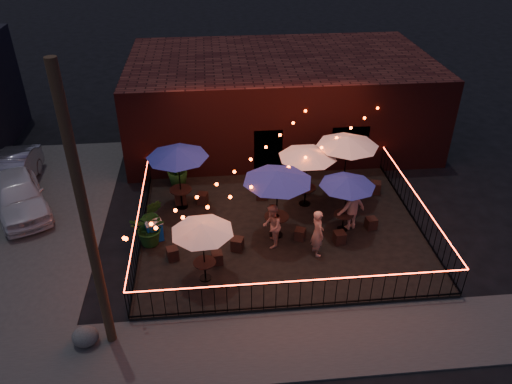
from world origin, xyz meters
The scene contains 37 objects.
ground centered at (0.00, 0.00, 0.00)m, with size 110.00×110.00×0.00m, color black.
patio centered at (0.00, 2.00, 0.07)m, with size 10.00×8.00×0.15m, color black.
sidewalk centered at (0.00, -3.25, 0.03)m, with size 18.00×2.50×0.05m, color #3C3A38.
brick_building centered at (1.00, 9.99, 2.00)m, with size 14.00×8.00×4.00m.
utility_pole centered at (-5.40, -2.60, 4.00)m, with size 0.26×0.26×8.00m, color #3C2F18.
fence_front centered at (0.00, -2.00, 0.66)m, with size 10.00×0.04×1.04m.
fence_left centered at (-5.00, 2.00, 0.66)m, with size 0.04×8.00×1.04m.
fence_right centered at (5.00, 2.00, 0.66)m, with size 0.04×8.00×1.04m.
festoon_lights centered at (-1.01, 1.70, 2.52)m, with size 10.02×8.72×1.32m.
cafe_table_0 centered at (-2.77, -0.46, 2.11)m, with size 2.47×2.47×2.15m.
cafe_table_1 centered at (-3.62, 3.76, 2.48)m, with size 2.39×2.39×2.55m.
cafe_table_2 centered at (-0.22, 1.59, 2.55)m, with size 2.75×2.75×2.63m.
cafe_table_3 centered at (1.15, 3.50, 2.37)m, with size 2.88×2.88×2.43m.
cafe_table_4 centered at (2.22, 1.71, 2.13)m, with size 2.15×2.15×2.17m.
cafe_table_5 centered at (2.77, 3.95, 2.54)m, with size 2.66×2.66×2.62m.
bistro_chair_0 centered at (-3.84, 0.62, 0.37)m, with size 0.36×0.36×0.43m, color black.
bistro_chair_1 centered at (-2.37, 0.26, 0.36)m, with size 0.36×0.36×0.42m, color black.
bistro_chair_2 centered at (-3.68, 4.00, 0.41)m, with size 0.43×0.43×0.51m, color black.
bistro_chair_3 centered at (-2.82, 3.93, 0.37)m, with size 0.37×0.37×0.44m, color black.
bistro_chair_4 centered at (-1.66, 0.91, 0.38)m, with size 0.38×0.38×0.46m, color black.
bistro_chair_5 centered at (0.58, 1.27, 0.36)m, with size 0.35×0.35×0.41m, color black.
bistro_chair_6 centered at (-0.48, 4.11, 0.40)m, with size 0.43×0.43×0.51m, color black.
bistro_chair_7 centered at (1.32, 4.34, 0.37)m, with size 0.38×0.38×0.45m, color black.
bistro_chair_8 centered at (1.90, 0.93, 0.37)m, with size 0.38×0.38×0.44m, color black.
bistro_chair_9 centered at (3.26, 1.67, 0.36)m, with size 0.36×0.36×0.43m, color black.
bistro_chair_10 centered at (2.85, 4.34, 0.37)m, with size 0.37×0.37×0.44m, color black.
bistro_chair_11 centered at (4.14, 4.04, 0.39)m, with size 0.41×0.41×0.49m, color black.
patron_a centered at (0.99, 0.44, 1.01)m, with size 0.63×0.41×1.73m, color beige.
patron_b centered at (-0.46, 1.02, 0.97)m, with size 0.80×0.62×1.64m, color tan.
patron_c centered at (2.50, 1.79, 1.05)m, with size 1.17×0.67×1.81m, color tan.
potted_shrub_a centered at (-4.60, 1.53, 0.83)m, with size 1.22×1.06×1.36m, color #10350F.
potted_shrub_b centered at (-4.60, 2.28, 0.83)m, with size 0.75×0.61×1.37m, color #0C380F.
potted_shrub_c centered at (-3.83, 5.48, 0.90)m, with size 0.84×0.84×1.51m, color #1C3E12.
cooler centered at (-4.50, 1.73, 0.53)m, with size 0.68×0.57×0.76m.
boulder centered at (-6.07, -2.70, 0.32)m, with size 0.81×0.69×0.63m, color #42423D.
car_white centered at (-9.83, 4.35, 0.75)m, with size 1.76×4.38×1.49m, color silver.
car_silver centered at (-10.58, 5.87, 0.72)m, with size 1.53×4.38×1.44m, color #A5A4AC.
Camera 1 is at (-2.33, -12.59, 10.91)m, focal length 35.00 mm.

